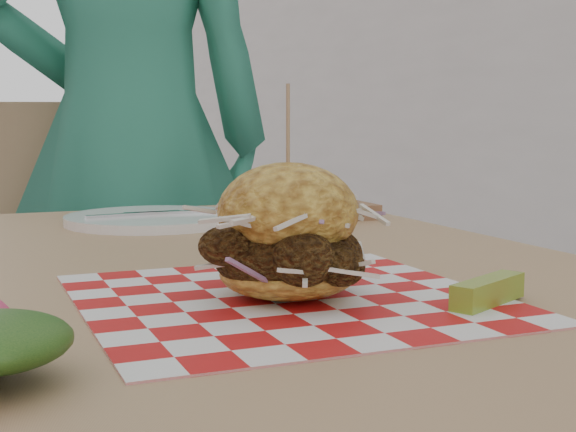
% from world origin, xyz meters
% --- Properties ---
extents(diner, '(0.71, 0.55, 1.74)m').
position_xyz_m(diner, '(0.18, 0.78, 0.87)').
color(diner, '#2B7E62').
rests_on(diner, ground).
extents(patio_table, '(0.80, 1.20, 0.75)m').
position_xyz_m(patio_table, '(0.11, -0.12, 0.67)').
color(patio_table, tan).
rests_on(patio_table, ground).
extents(patio_chair, '(0.53, 0.54, 0.95)m').
position_xyz_m(patio_chair, '(0.14, 0.83, 0.55)').
color(patio_chair, tan).
rests_on(patio_chair, ground).
extents(paper_liner, '(0.36, 0.36, 0.00)m').
position_xyz_m(paper_liner, '(0.11, -0.31, 0.75)').
color(paper_liner, red).
rests_on(paper_liner, patio_table).
extents(sandwich, '(0.17, 0.17, 0.19)m').
position_xyz_m(sandwich, '(0.11, -0.31, 0.80)').
color(sandwich, gold).
rests_on(sandwich, paper_liner).
extents(pickle_spear, '(0.09, 0.06, 0.02)m').
position_xyz_m(pickle_spear, '(0.26, -0.40, 0.76)').
color(pickle_spear, olive).
rests_on(pickle_spear, paper_liner).
extents(place_setting, '(0.27, 0.27, 0.02)m').
position_xyz_m(place_setting, '(0.11, 0.25, 0.76)').
color(place_setting, white).
rests_on(place_setting, patio_table).
extents(kraft_tray, '(0.15, 0.12, 0.06)m').
position_xyz_m(kraft_tray, '(0.39, 0.22, 0.77)').
color(kraft_tray, brown).
rests_on(kraft_tray, patio_table).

